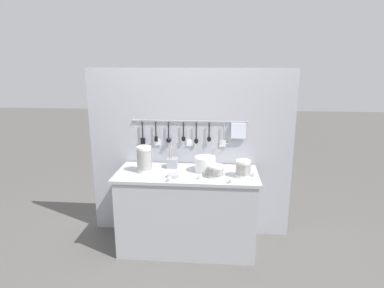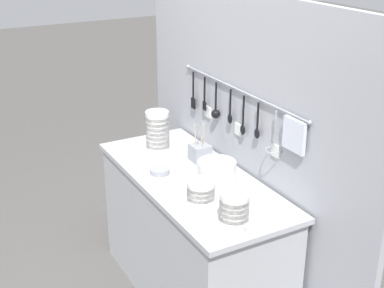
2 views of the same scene
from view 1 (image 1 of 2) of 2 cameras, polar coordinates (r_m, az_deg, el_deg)
name	(u,v)px [view 1 (image 1 of 2)]	position (r m, az deg, el deg)	size (l,w,h in m)	color
ground_plane	(187,246)	(3.64, -0.85, -17.67)	(20.00, 20.00, 0.00)	#514F4C
counter	(187,210)	(3.43, -0.87, -11.71)	(1.44, 0.61, 0.84)	#ADAFB5
back_wall	(190,154)	(3.56, -0.35, -1.81)	(2.24, 0.11, 1.87)	#A8AAB2
bowl_stack_tall_left	(216,171)	(3.13, 4.27, -4.84)	(0.15, 0.15, 0.12)	white
bowl_stack_nested_right	(243,169)	(3.17, 9.08, -4.33)	(0.14, 0.14, 0.17)	white
bowl_stack_short_front	(144,159)	(3.29, -8.48, -2.71)	(0.15, 0.15, 0.27)	white
plate_stack	(205,164)	(3.29, 2.34, -3.60)	(0.21, 0.21, 0.15)	white
steel_mixing_bowl	(173,176)	(3.14, -3.42, -5.65)	(0.12, 0.12, 0.03)	#93969E
cutlery_caddy	(172,162)	(3.42, -3.50, -3.30)	(0.11, 0.11, 0.25)	#93969E
cup_centre	(254,174)	(3.22, 11.02, -5.31)	(0.04, 0.04, 0.04)	white
cup_front_right	(200,177)	(3.09, 1.41, -5.88)	(0.04, 0.04, 0.04)	white
cup_edge_near	(169,179)	(3.03, -4.05, -6.31)	(0.04, 0.04, 0.04)	white
cup_mid_row	(231,181)	(3.00, 6.89, -6.60)	(0.04, 0.04, 0.04)	white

